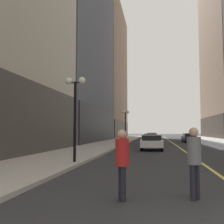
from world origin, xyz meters
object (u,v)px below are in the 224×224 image
Objects in this scene: car_white at (152,142)px; car_navy at (189,137)px; pedestrian_in_grey_suit at (194,157)px; street_lamp_left_far at (125,119)px; car_black at (150,138)px; car_maroon at (152,136)px; street_lamp_left_near at (75,100)px; pedestrian_in_red_jacket at (122,159)px.

car_white and car_navy have the same top height.
pedestrian_in_grey_suit is at bearing -97.03° from car_navy.
car_white is 0.91× the size of street_lamp_left_far.
pedestrian_in_grey_suit reaches higher than car_black.
pedestrian_in_grey_suit is (1.53, -26.04, 0.33)m from car_black.
car_white is 24.41m from car_maroon.
car_navy is (5.26, 16.18, 0.00)m from car_white.
car_navy is 1.00× the size of street_lamp_left_near.
pedestrian_in_grey_suit is (-4.00, -32.42, 0.33)m from car_navy.
car_maroon is 13.04m from street_lamp_left_far.
car_white is 0.90× the size of car_black.
car_white is 12.88m from street_lamp_left_far.
car_black is 26.09m from pedestrian_in_grey_suit.
pedestrian_in_red_jacket is at bearing -62.66° from street_lamp_left_near.
street_lamp_left_far is (-4.95, 28.33, 2.21)m from pedestrian_in_grey_suit.
pedestrian_in_red_jacket reaches higher than car_navy.
pedestrian_in_grey_suit is at bearing -80.10° from street_lamp_left_far.
pedestrian_in_red_jacket reaches higher than car_white.
car_maroon is at bearing 92.17° from pedestrian_in_grey_suit.
car_navy is at bearing 82.97° from pedestrian_in_grey_suit.
car_navy is 28.23m from street_lamp_left_near.
car_white is at bearing -88.50° from car_black.
car_black is at bearing -130.88° from car_navy.
car_navy is at bearing 24.62° from street_lamp_left_far.
pedestrian_in_red_jacket is (-0.22, -41.04, 0.29)m from car_maroon.
car_black is 4.83m from street_lamp_left_far.
street_lamp_left_near is 1.00× the size of street_lamp_left_far.
street_lamp_left_near is (-3.68, -10.48, 2.54)m from car_white.
car_white is at bearing -89.36° from car_maroon.
street_lamp_left_near is at bearing 117.34° from pedestrian_in_red_jacket.
pedestrian_in_red_jacket is at bearing -90.31° from car_maroon.
street_lamp_left_near reaches higher than pedestrian_in_grey_suit.
street_lamp_left_near is (-3.18, 6.15, 2.25)m from pedestrian_in_red_jacket.
car_maroon is at bearing 89.69° from pedestrian_in_red_jacket.
car_maroon is at bearing 90.64° from car_white.
street_lamp_left_near reaches higher than car_black.
street_lamp_left_far reaches higher than pedestrian_in_red_jacket.
car_black is 0.94× the size of car_maroon.
street_lamp_left_near is at bearing -99.57° from car_black.
car_black is at bearing 89.48° from pedestrian_in_red_jacket.
street_lamp_left_far reaches higher than car_navy.
street_lamp_left_far is (-3.40, -12.33, 2.54)m from car_maroon.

